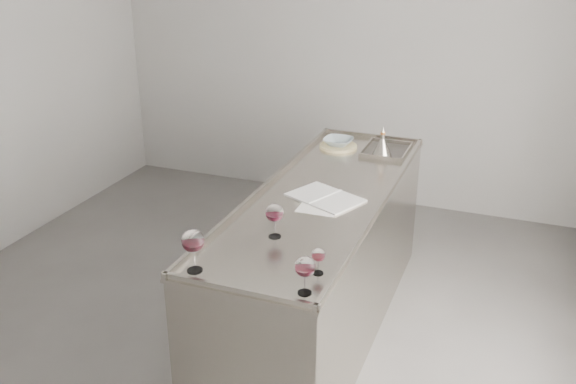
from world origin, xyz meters
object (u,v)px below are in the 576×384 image
at_px(wine_funnel, 382,147).
at_px(wine_glass_right, 305,268).
at_px(counter, 321,263).
at_px(wine_glass_left, 193,242).
at_px(wine_glass_small, 318,256).
at_px(notebook, 325,198).
at_px(wine_glass_middle, 275,214).
at_px(ceramic_bowl, 338,142).

bearing_deg(wine_funnel, wine_glass_right, -86.74).
xyz_separation_m(counter, wine_glass_left, (-0.28, -1.08, 0.62)).
height_order(wine_glass_left, wine_glass_small, wine_glass_left).
bearing_deg(wine_funnel, wine_glass_left, -103.15).
distance_m(notebook, wine_funnel, 0.87).
relative_size(wine_glass_left, wine_glass_small, 1.62).
bearing_deg(counter, wine_glass_middle, -95.35).
distance_m(wine_glass_middle, notebook, 0.59).
bearing_deg(wine_glass_right, wine_funnel, 93.26).
bearing_deg(wine_funnel, counter, -101.62).
height_order(counter, wine_glass_right, wine_glass_right).
xyz_separation_m(counter, notebook, (0.03, -0.05, 0.47)).
height_order(counter, notebook, counter).
xyz_separation_m(wine_glass_middle, wine_glass_small, (0.33, -0.28, -0.04)).
xyz_separation_m(wine_glass_small, notebook, (-0.24, 0.85, -0.09)).
bearing_deg(ceramic_bowl, wine_glass_left, -93.03).
bearing_deg(wine_glass_middle, wine_glass_right, -54.27).
bearing_deg(wine_glass_left, notebook, 73.47).
xyz_separation_m(wine_glass_small, wine_funnel, (-0.11, 1.71, -0.03)).
xyz_separation_m(wine_glass_left, wine_glass_right, (0.55, -0.00, -0.02)).
relative_size(wine_glass_right, notebook, 0.37).
bearing_deg(notebook, wine_glass_right, -52.16).
xyz_separation_m(wine_glass_left, wine_glass_middle, (0.22, 0.46, -0.02)).
xyz_separation_m(counter, wine_glass_right, (0.27, -1.08, 0.60)).
height_order(wine_glass_right, wine_funnel, wine_funnel).
height_order(wine_glass_small, ceramic_bowl, wine_glass_small).
relative_size(counter, wine_glass_left, 11.39).
xyz_separation_m(counter, wine_funnel, (0.17, 0.81, 0.53)).
height_order(wine_glass_left, notebook, wine_glass_left).
relative_size(wine_glass_left, wine_funnel, 0.98).
distance_m(counter, wine_glass_middle, 0.86).
bearing_deg(wine_glass_middle, notebook, 81.10).
relative_size(wine_glass_middle, notebook, 0.38).
distance_m(notebook, ceramic_bowl, 0.95).
distance_m(wine_glass_right, wine_funnel, 1.90).
bearing_deg(wine_glass_middle, ceramic_bowl, 94.34).
bearing_deg(wine_glass_small, wine_glass_middle, 140.10).
distance_m(counter, wine_glass_small, 1.09).
bearing_deg(ceramic_bowl, wine_glass_small, -75.88).
distance_m(wine_glass_left, wine_glass_small, 0.58).
bearing_deg(wine_glass_middle, wine_glass_left, -115.17).
xyz_separation_m(wine_glass_right, notebook, (-0.24, 1.03, -0.12)).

